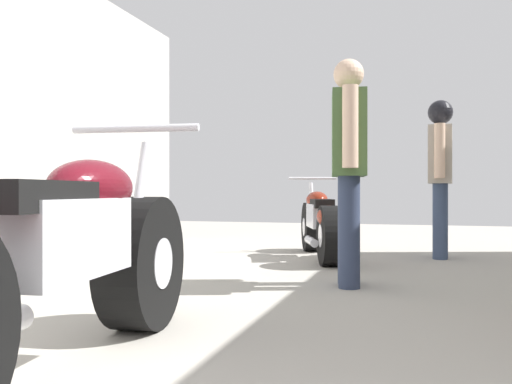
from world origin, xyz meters
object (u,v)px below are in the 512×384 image
object	(u,v)px
motorcycle_black_naked	(320,223)
mechanic_with_helmet	(440,164)
mechanic_in_blue	(349,158)
motorcycle_maroon_cruiser	(56,266)

from	to	relation	value
motorcycle_black_naked	mechanic_with_helmet	bearing A→B (deg)	16.90
mechanic_in_blue	mechanic_with_helmet	bearing A→B (deg)	70.14
mechanic_in_blue	mechanic_with_helmet	size ratio (longest dim) A/B	1.01
motorcycle_black_naked	mechanic_in_blue	world-z (taller)	mechanic_in_blue
motorcycle_maroon_cruiser	motorcycle_black_naked	world-z (taller)	motorcycle_maroon_cruiser
motorcycle_maroon_cruiser	mechanic_in_blue	size ratio (longest dim) A/B	1.32
motorcycle_maroon_cruiser	mechanic_with_helmet	size ratio (longest dim) A/B	1.34
motorcycle_black_naked	mechanic_with_helmet	xyz separation A→B (m)	(1.23, 0.37, 0.64)
mechanic_in_blue	mechanic_with_helmet	xyz separation A→B (m)	(0.73, 2.01, 0.04)
motorcycle_black_naked	mechanic_in_blue	xyz separation A→B (m)	(0.51, -1.64, 0.60)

